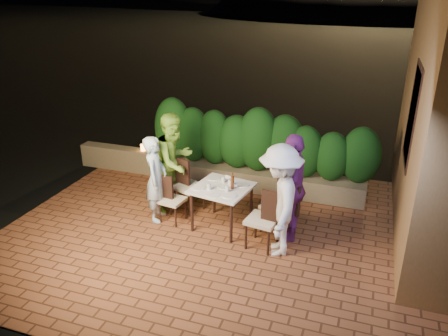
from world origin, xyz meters
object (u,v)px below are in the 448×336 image
at_px(diner_blue, 156,179).
at_px(dining_table, 222,207).
at_px(diner_green, 175,162).
at_px(diner_white, 280,201).
at_px(chair_right_front, 262,219).
at_px(chair_left_back, 189,186).
at_px(parapet_lamp, 143,148).
at_px(chair_right_back, 278,206).
at_px(bowl, 226,178).
at_px(beer_bottle, 232,181).
at_px(diner_purple, 292,187).
at_px(chair_left_front, 172,199).

bearing_deg(diner_blue, dining_table, -98.88).
bearing_deg(diner_blue, diner_green, -25.27).
bearing_deg(diner_white, chair_right_front, -116.50).
height_order(chair_left_back, parapet_lamp, chair_left_back).
bearing_deg(dining_table, chair_right_back, 8.11).
distance_m(bowl, diner_blue, 1.20).
distance_m(beer_bottle, chair_right_back, 0.85).
bearing_deg(dining_table, chair_right_front, -25.06).
bearing_deg(chair_right_back, diner_purple, -163.23).
bearing_deg(chair_right_back, chair_left_front, 35.82).
bearing_deg(chair_right_back, dining_table, 36.90).
bearing_deg(diner_purple, diner_blue, -93.31).
distance_m(chair_left_front, diner_purple, 2.09).
bearing_deg(diner_green, chair_left_front, -143.68).
relative_size(chair_left_front, chair_left_back, 0.86).
bearing_deg(parapet_lamp, diner_green, -42.57).
height_order(bowl, diner_green, diner_green).
bearing_deg(chair_right_back, bowl, 18.85).
xyz_separation_m(chair_right_back, diner_blue, (-2.09, -0.23, 0.28)).
xyz_separation_m(beer_bottle, chair_left_back, (-0.95, 0.39, -0.41)).
relative_size(chair_left_front, chair_right_front, 0.84).
bearing_deg(chair_left_front, chair_right_front, -1.39).
distance_m(dining_table, diner_white, 1.25).
bearing_deg(dining_table, chair_left_back, 153.70).
height_order(bowl, chair_right_back, chair_right_back).
relative_size(chair_left_front, diner_blue, 0.55).
relative_size(chair_right_back, diner_blue, 0.64).
relative_size(beer_bottle, diner_white, 0.16).
bearing_deg(parapet_lamp, dining_table, -34.81).
xyz_separation_m(diner_white, diner_purple, (0.09, 0.51, 0.01)).
bearing_deg(chair_left_back, diner_white, -3.57).
xyz_separation_m(chair_right_back, diner_purple, (0.23, -0.05, 0.40)).
bearing_deg(bowl, diner_purple, -10.35).
height_order(chair_right_back, diner_white, diner_white).
distance_m(diner_white, parapet_lamp, 4.06).
distance_m(chair_left_back, diner_blue, 0.68).
height_order(dining_table, chair_left_back, chair_left_back).
xyz_separation_m(chair_left_front, parapet_lamp, (-1.53, 1.76, 0.15)).
distance_m(dining_table, diner_purple, 1.26).
height_order(chair_right_front, diner_blue, diner_blue).
bearing_deg(diner_purple, bowl, -108.05).
bearing_deg(bowl, diner_green, 172.45).
bearing_deg(chair_left_front, bowl, 32.84).
distance_m(chair_right_back, diner_white, 0.69).
bearing_deg(diner_green, diner_blue, -174.33).
xyz_separation_m(chair_right_front, diner_white, (0.27, -0.06, 0.38)).
bearing_deg(bowl, chair_right_front, -39.02).
bearing_deg(chair_right_back, chair_left_back, 20.41).
height_order(beer_bottle, diner_green, diner_green).
relative_size(chair_right_back, diner_white, 0.56).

